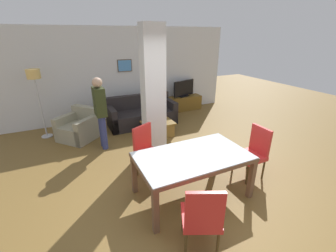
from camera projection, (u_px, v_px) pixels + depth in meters
The scene contains 15 objects.
ground_plane at pixel (191, 194), 3.78m from camera, with size 18.00×18.00×0.00m, color brown.
back_wall at pixel (121, 74), 6.83m from camera, with size 7.20×0.09×2.70m.
divider_pillar at pixel (153, 93), 4.64m from camera, with size 0.45×0.32×2.70m.
dining_table at pixel (192, 163), 3.55m from camera, with size 1.76×1.03×0.75m.
dining_chair_far_left at pixel (148, 149), 4.14m from camera, with size 0.62×0.62×0.96m.
dining_chair_near_left at pixel (202, 216), 2.63m from camera, with size 0.61×0.61×0.96m.
dining_chair_head_right at pixel (254, 151), 4.10m from camera, with size 0.46×0.46×0.96m.
sofa at pixel (142, 115), 6.59m from camera, with size 1.93×0.86×0.83m.
armchair at pixel (80, 128), 5.70m from camera, with size 1.17×1.17×0.76m.
coffee_table at pixel (158, 129), 5.86m from camera, with size 0.80×0.59×0.38m.
bottle at pixel (157, 118), 5.76m from camera, with size 0.08×0.08×0.29m.
tv_stand at pixel (183, 103), 7.83m from camera, with size 1.25×0.40×0.48m.
tv_screen at pixel (184, 89), 7.64m from camera, with size 0.88×0.31×0.55m.
floor_lamp at pixel (35, 81), 5.33m from camera, with size 0.30×0.30×1.73m.
standing_person at pixel (100, 109), 4.98m from camera, with size 0.23×0.39×1.64m.
Camera 1 is at (-1.66, -2.59, 2.50)m, focal length 24.00 mm.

